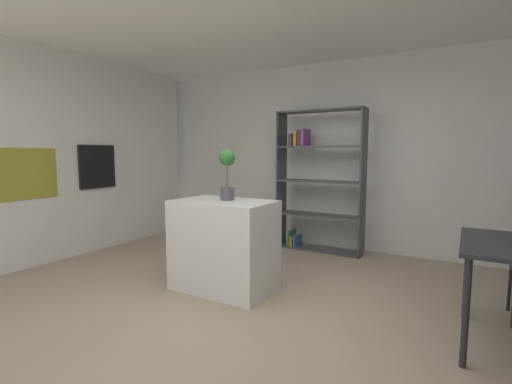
{
  "coord_description": "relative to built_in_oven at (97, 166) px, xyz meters",
  "views": [
    {
      "loc": [
        1.62,
        -2.53,
        1.42
      ],
      "look_at": [
        -0.11,
        0.42,
        1.05
      ],
      "focal_mm": 25.46,
      "sensor_mm": 36.0,
      "label": 1
    }
  ],
  "objects": [
    {
      "name": "cabinet_niche_splashback",
      "position": [
        -0.02,
        -1.2,
        -0.06
      ],
      "size": [
        0.01,
        1.21,
        0.63
      ],
      "color": "#9E932D",
      "rests_on": "ground_plane"
    },
    {
      "name": "potted_plant_on_island",
      "position": [
        2.47,
        -0.29,
        0.01
      ],
      "size": [
        0.17,
        0.17,
        0.52
      ],
      "color": "#4C4C51",
      "rests_on": "kitchen_island"
    },
    {
      "name": "open_bookshelf",
      "position": [
        2.71,
        1.61,
        -0.19
      ],
      "size": [
        1.25,
        0.33,
        2.02
      ],
      "color": "#4C4C51",
      "rests_on": "ground_plane"
    },
    {
      "name": "tall_cabinet_run_left",
      "position": [
        -0.36,
        -0.82,
        0.15
      ],
      "size": [
        0.67,
        5.03,
        2.74
      ],
      "primitive_type": "cube",
      "color": "white",
      "rests_on": "ground_plane"
    },
    {
      "name": "back_partition",
      "position": [
        2.99,
        1.95,
        0.15
      ],
      "size": [
        7.48,
        0.06,
        2.74
      ],
      "primitive_type": "cube",
      "color": "silver",
      "rests_on": "ground_plane"
    },
    {
      "name": "built_in_oven",
      "position": [
        0.0,
        0.0,
        0.0
      ],
      "size": [
        0.06,
        0.57,
        0.61
      ],
      "color": "black",
      "rests_on": "ground_plane"
    },
    {
      "name": "kitchen_island",
      "position": [
        2.46,
        -0.34,
        -0.76
      ],
      "size": [
        1.01,
        0.64,
        0.93
      ],
      "primitive_type": "cube",
      "color": "white",
      "rests_on": "ground_plane"
    },
    {
      "name": "ground_plane",
      "position": [
        2.99,
        -0.82,
        -1.23
      ],
      "size": [
        10.3,
        10.3,
        0.0
      ],
      "primitive_type": "plane",
      "color": "tan"
    }
  ]
}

